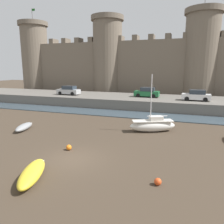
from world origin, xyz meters
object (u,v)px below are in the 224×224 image
object	(u,v)px
mooring_buoy_near_channel	(69,147)
car_quay_east	(196,95)
sailboat_foreground_left	(153,125)
rowboat_near_channel_right	(32,173)
mooring_buoy_mid_mud	(158,182)
car_quay_west	(69,90)
rowboat_midflat_centre	(24,127)
car_quay_centre_east	(147,92)

from	to	relation	value
mooring_buoy_near_channel	car_quay_east	xyz separation A→B (m)	(10.12, 20.21, 2.17)
sailboat_foreground_left	car_quay_east	size ratio (longest dim) A/B	1.42
rowboat_near_channel_right	sailboat_foreground_left	world-z (taller)	sailboat_foreground_left
rowboat_near_channel_right	car_quay_east	world-z (taller)	car_quay_east
mooring_buoy_near_channel	mooring_buoy_mid_mud	bearing A→B (deg)	-22.50
rowboat_near_channel_right	mooring_buoy_mid_mud	world-z (taller)	rowboat_near_channel_right
mooring_buoy_mid_mud	car_quay_west	bearing A→B (deg)	129.11
sailboat_foreground_left	rowboat_midflat_centre	bearing A→B (deg)	-163.71
mooring_buoy_mid_mud	mooring_buoy_near_channel	size ratio (longest dim) A/B	0.95
sailboat_foreground_left	mooring_buoy_near_channel	bearing A→B (deg)	-127.13
car_quay_east	car_quay_west	distance (m)	21.71
rowboat_near_channel_right	car_quay_centre_east	xyz separation A→B (m)	(2.12, 26.66, 2.00)
rowboat_midflat_centre	sailboat_foreground_left	world-z (taller)	sailboat_foreground_left
rowboat_near_channel_right	car_quay_east	bearing A→B (deg)	68.55
rowboat_near_channel_right	sailboat_foreground_left	xyz separation A→B (m)	(5.29, 12.18, 0.29)
car_quay_east	sailboat_foreground_left	bearing A→B (deg)	-109.47
rowboat_near_channel_right	mooring_buoy_near_channel	size ratio (longest dim) A/B	8.75
rowboat_midflat_centre	mooring_buoy_mid_mud	size ratio (longest dim) A/B	7.91
mooring_buoy_mid_mud	mooring_buoy_near_channel	xyz separation A→B (m)	(-7.45, 3.09, 0.01)
rowboat_midflat_centre	rowboat_near_channel_right	distance (m)	11.40
car_quay_east	mooring_buoy_near_channel	bearing A→B (deg)	-116.60
car_quay_west	car_quay_east	bearing A→B (deg)	-0.31
car_quay_west	mooring_buoy_mid_mud	bearing A→B (deg)	-50.89
car_quay_east	mooring_buoy_mid_mud	bearing A→B (deg)	-96.54
car_quay_centre_east	car_quay_east	bearing A→B (deg)	-11.99
rowboat_midflat_centre	car_quay_east	world-z (taller)	car_quay_east
mooring_buoy_mid_mud	car_quay_centre_east	size ratio (longest dim) A/B	0.10
car_quay_east	rowboat_near_channel_right	bearing A→B (deg)	-111.45
sailboat_foreground_left	mooring_buoy_near_channel	xyz separation A→B (m)	(-5.58, -7.37, -0.46)
car_quay_east	car_quay_west	world-z (taller)	same
rowboat_midflat_centre	sailboat_foreground_left	size ratio (longest dim) A/B	0.57
sailboat_foreground_left	car_quay_east	xyz separation A→B (m)	(4.54, 12.84, 1.71)
rowboat_near_channel_right	mooring_buoy_near_channel	xyz separation A→B (m)	(-0.29, 4.81, -0.17)
rowboat_midflat_centre	car_quay_centre_east	distance (m)	20.87
mooring_buoy_near_channel	sailboat_foreground_left	bearing A→B (deg)	52.87
car_quay_east	rowboat_midflat_centre	bearing A→B (deg)	-136.53
rowboat_near_channel_right	mooring_buoy_near_channel	world-z (taller)	rowboat_near_channel_right
mooring_buoy_near_channel	car_quay_east	bearing A→B (deg)	63.40
rowboat_near_channel_right	car_quay_centre_east	world-z (taller)	car_quay_centre_east
mooring_buoy_mid_mud	car_quay_centre_east	distance (m)	25.53
mooring_buoy_near_channel	rowboat_near_channel_right	bearing A→B (deg)	-86.57
rowboat_near_channel_right	mooring_buoy_mid_mud	bearing A→B (deg)	13.54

